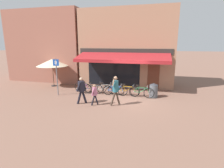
{
  "coord_description": "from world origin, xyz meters",
  "views": [
    {
      "loc": [
        1.86,
        -10.72,
        3.55
      ],
      "look_at": [
        -0.84,
        -0.3,
        1.05
      ],
      "focal_mm": 28.0,
      "sensor_mm": 36.0,
      "label": 1
    }
  ],
  "objects_px": {
    "bicycle_orange": "(127,91)",
    "cafe_parasol": "(52,63)",
    "bicycle_black": "(94,88)",
    "pedestrian_adult": "(115,88)",
    "bicycle_blue": "(115,90)",
    "litter_bin": "(154,90)",
    "pedestrian_second_adult": "(81,88)",
    "bicycle_purple": "(83,88)",
    "bicycle_silver": "(105,89)",
    "pedestrian_child": "(95,93)",
    "parking_sign": "(57,73)",
    "bicycle_green": "(141,92)"
  },
  "relations": [
    {
      "from": "bicycle_black",
      "to": "bicycle_silver",
      "type": "distance_m",
      "value": 0.86
    },
    {
      "from": "bicycle_black",
      "to": "litter_bin",
      "type": "xyz_separation_m",
      "value": [
        4.23,
        0.04,
        0.11
      ]
    },
    {
      "from": "bicycle_orange",
      "to": "parking_sign",
      "type": "bearing_deg",
      "value": -163.06
    },
    {
      "from": "bicycle_purple",
      "to": "pedestrian_child",
      "type": "xyz_separation_m",
      "value": [
        1.8,
        -2.38,
        0.41
      ]
    },
    {
      "from": "bicycle_black",
      "to": "bicycle_blue",
      "type": "relative_size",
      "value": 1.01
    },
    {
      "from": "bicycle_silver",
      "to": "litter_bin",
      "type": "bearing_deg",
      "value": -10.62
    },
    {
      "from": "bicycle_black",
      "to": "litter_bin",
      "type": "relative_size",
      "value": 1.81
    },
    {
      "from": "bicycle_black",
      "to": "bicycle_blue",
      "type": "xyz_separation_m",
      "value": [
        1.62,
        -0.19,
        -0.01
      ]
    },
    {
      "from": "bicycle_silver",
      "to": "bicycle_green",
      "type": "distance_m",
      "value": 2.59
    },
    {
      "from": "bicycle_blue",
      "to": "pedestrian_second_adult",
      "type": "distance_m",
      "value": 2.71
    },
    {
      "from": "bicycle_purple",
      "to": "cafe_parasol",
      "type": "relative_size",
      "value": 0.62
    },
    {
      "from": "pedestrian_child",
      "to": "parking_sign",
      "type": "distance_m",
      "value": 3.56
    },
    {
      "from": "bicycle_silver",
      "to": "bicycle_orange",
      "type": "bearing_deg",
      "value": -12.88
    },
    {
      "from": "litter_bin",
      "to": "parking_sign",
      "type": "xyz_separation_m",
      "value": [
        -6.52,
        -1.16,
        1.08
      ]
    },
    {
      "from": "pedestrian_adult",
      "to": "pedestrian_second_adult",
      "type": "height_order",
      "value": "pedestrian_adult"
    },
    {
      "from": "bicycle_blue",
      "to": "bicycle_green",
      "type": "xyz_separation_m",
      "value": [
        1.82,
        -0.04,
        0.02
      ]
    },
    {
      "from": "bicycle_purple",
      "to": "bicycle_black",
      "type": "bearing_deg",
      "value": 21.44
    },
    {
      "from": "bicycle_blue",
      "to": "bicycle_orange",
      "type": "distance_m",
      "value": 0.84
    },
    {
      "from": "pedestrian_adult",
      "to": "parking_sign",
      "type": "xyz_separation_m",
      "value": [
        -4.4,
        1.03,
        0.49
      ]
    },
    {
      "from": "bicycle_purple",
      "to": "bicycle_orange",
      "type": "xyz_separation_m",
      "value": [
        3.32,
        -0.03,
        0.01
      ]
    },
    {
      "from": "pedestrian_child",
      "to": "parking_sign",
      "type": "height_order",
      "value": "parking_sign"
    },
    {
      "from": "pedestrian_adult",
      "to": "parking_sign",
      "type": "distance_m",
      "value": 4.55
    },
    {
      "from": "bicycle_blue",
      "to": "cafe_parasol",
      "type": "height_order",
      "value": "cafe_parasol"
    },
    {
      "from": "bicycle_green",
      "to": "pedestrian_child",
      "type": "bearing_deg",
      "value": -132.15
    },
    {
      "from": "bicycle_black",
      "to": "bicycle_silver",
      "type": "xyz_separation_m",
      "value": [
        0.86,
        -0.05,
        0.01
      ]
    },
    {
      "from": "bicycle_black",
      "to": "pedestrian_second_adult",
      "type": "height_order",
      "value": "pedestrian_second_adult"
    },
    {
      "from": "bicycle_green",
      "to": "parking_sign",
      "type": "bearing_deg",
      "value": -164.29
    },
    {
      "from": "pedestrian_child",
      "to": "litter_bin",
      "type": "bearing_deg",
      "value": -151.64
    },
    {
      "from": "pedestrian_adult",
      "to": "pedestrian_child",
      "type": "relative_size",
      "value": 1.39
    },
    {
      "from": "bicycle_black",
      "to": "bicycle_green",
      "type": "bearing_deg",
      "value": -21.47
    },
    {
      "from": "bicycle_black",
      "to": "cafe_parasol",
      "type": "xyz_separation_m",
      "value": [
        -4.11,
        1.21,
        1.63
      ]
    },
    {
      "from": "bicycle_black",
      "to": "pedestrian_adult",
      "type": "height_order",
      "value": "pedestrian_adult"
    },
    {
      "from": "bicycle_orange",
      "to": "cafe_parasol",
      "type": "distance_m",
      "value": 6.88
    },
    {
      "from": "pedestrian_second_adult",
      "to": "litter_bin",
      "type": "distance_m",
      "value": 4.81
    },
    {
      "from": "bicycle_blue",
      "to": "cafe_parasol",
      "type": "xyz_separation_m",
      "value": [
        -5.73,
        1.4,
        1.64
      ]
    },
    {
      "from": "pedestrian_adult",
      "to": "bicycle_silver",
      "type": "bearing_deg",
      "value": -61.85
    },
    {
      "from": "bicycle_silver",
      "to": "cafe_parasol",
      "type": "relative_size",
      "value": 0.68
    },
    {
      "from": "pedestrian_child",
      "to": "litter_bin",
      "type": "height_order",
      "value": "pedestrian_child"
    },
    {
      "from": "litter_bin",
      "to": "pedestrian_second_adult",
      "type": "bearing_deg",
      "value": -150.45
    },
    {
      "from": "pedestrian_child",
      "to": "parking_sign",
      "type": "xyz_separation_m",
      "value": [
        -3.22,
        1.29,
        0.8
      ]
    },
    {
      "from": "bicycle_orange",
      "to": "pedestrian_adult",
      "type": "relative_size",
      "value": 1.01
    },
    {
      "from": "bicycle_orange",
      "to": "bicycle_green",
      "type": "relative_size",
      "value": 1.02
    },
    {
      "from": "pedestrian_second_adult",
      "to": "parking_sign",
      "type": "xyz_separation_m",
      "value": [
        -2.35,
        1.2,
        0.6
      ]
    },
    {
      "from": "bicycle_green",
      "to": "pedestrian_second_adult",
      "type": "relative_size",
      "value": 1.06
    },
    {
      "from": "bicycle_orange",
      "to": "litter_bin",
      "type": "bearing_deg",
      "value": 7.94
    },
    {
      "from": "pedestrian_second_adult",
      "to": "bicycle_orange",
      "type": "bearing_deg",
      "value": -139.93
    },
    {
      "from": "bicycle_silver",
      "to": "pedestrian_second_adult",
      "type": "height_order",
      "value": "pedestrian_second_adult"
    },
    {
      "from": "pedestrian_child",
      "to": "pedestrian_second_adult",
      "type": "relative_size",
      "value": 0.78
    },
    {
      "from": "bicycle_green",
      "to": "pedestrian_second_adult",
      "type": "bearing_deg",
      "value": -141.37
    },
    {
      "from": "bicycle_blue",
      "to": "parking_sign",
      "type": "height_order",
      "value": "parking_sign"
    }
  ]
}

